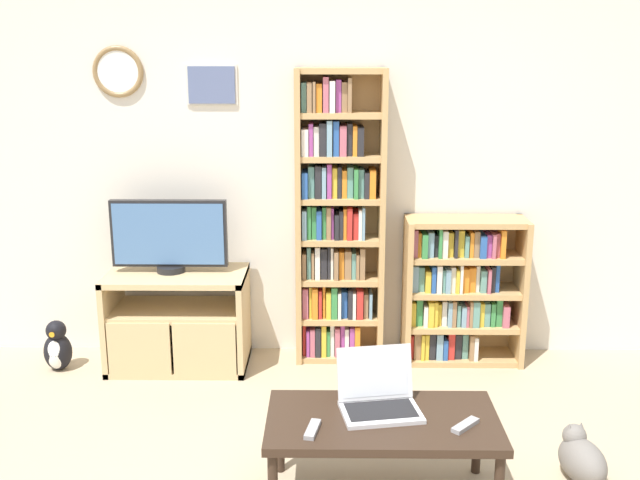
% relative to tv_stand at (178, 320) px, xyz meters
% --- Properties ---
extents(wall_back, '(5.63, 0.09, 2.60)m').
position_rel_tv_stand_xyz_m(wall_back, '(0.90, 0.32, 0.99)').
color(wall_back, silver).
rests_on(wall_back, ground_plane).
extents(tv_stand, '(0.89, 0.50, 0.63)m').
position_rel_tv_stand_xyz_m(tv_stand, '(0.00, 0.00, 0.00)').
color(tv_stand, tan).
rests_on(tv_stand, ground_plane).
extents(television, '(0.73, 0.18, 0.47)m').
position_rel_tv_stand_xyz_m(television, '(-0.04, 0.04, 0.55)').
color(television, black).
rests_on(television, tv_stand).
extents(bookshelf_tall, '(0.57, 0.26, 1.90)m').
position_rel_tv_stand_xyz_m(bookshelf_tall, '(1.03, 0.16, 0.61)').
color(bookshelf_tall, tan).
rests_on(bookshelf_tall, ground_plane).
extents(bookshelf_short, '(0.77, 0.31, 0.97)m').
position_rel_tv_stand_xyz_m(bookshelf_short, '(1.82, 0.13, 0.16)').
color(bookshelf_short, tan).
rests_on(bookshelf_short, ground_plane).
extents(coffee_table, '(1.05, 0.55, 0.41)m').
position_rel_tv_stand_xyz_m(coffee_table, '(1.22, -1.48, 0.05)').
color(coffee_table, '#332319').
rests_on(coffee_table, ground_plane).
extents(laptop, '(0.40, 0.35, 0.27)m').
position_rel_tv_stand_xyz_m(laptop, '(1.20, -1.39, 0.16)').
color(laptop, silver).
rests_on(laptop, coffee_table).
extents(remote_near_laptop, '(0.14, 0.15, 0.02)m').
position_rel_tv_stand_xyz_m(remote_near_laptop, '(1.58, -1.56, 0.11)').
color(remote_near_laptop, '#99999E').
rests_on(remote_near_laptop, coffee_table).
extents(remote_far_from_laptop, '(0.07, 0.17, 0.02)m').
position_rel_tv_stand_xyz_m(remote_far_from_laptop, '(0.91, -1.61, 0.11)').
color(remote_far_from_laptop, '#99999E').
rests_on(remote_far_from_laptop, coffee_table).
extents(cat, '(0.33, 0.54, 0.26)m').
position_rel_tv_stand_xyz_m(cat, '(2.20, -1.30, -0.21)').
color(cat, slate).
rests_on(cat, ground_plane).
extents(penguin_figurine, '(0.18, 0.16, 0.33)m').
position_rel_tv_stand_xyz_m(penguin_figurine, '(-0.77, -0.08, -0.17)').
color(penguin_figurine, black).
rests_on(penguin_figurine, ground_plane).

